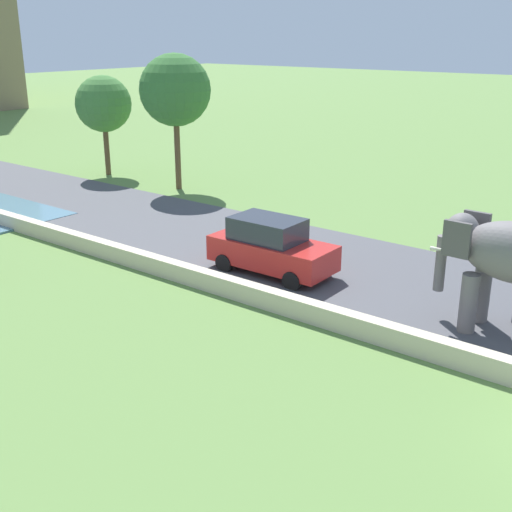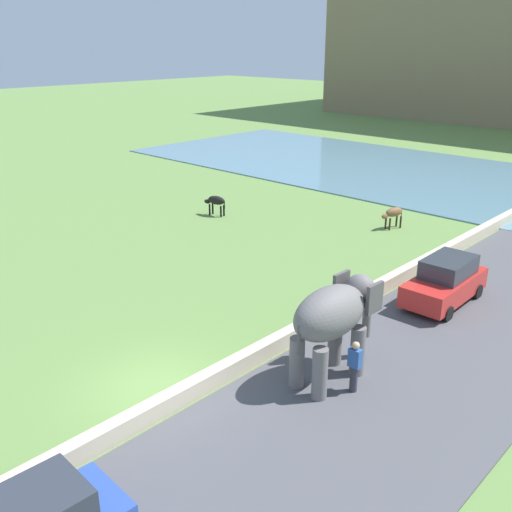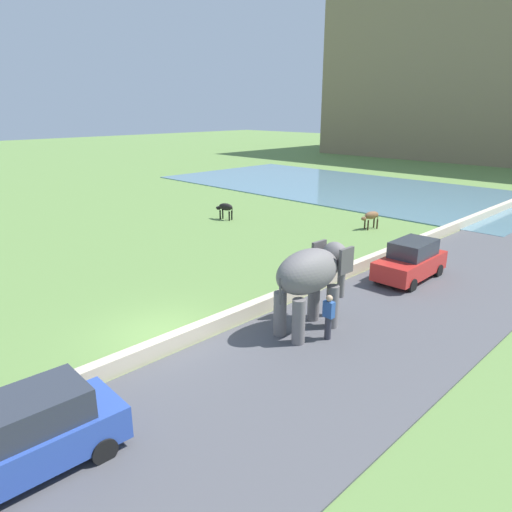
{
  "view_description": "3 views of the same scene",
  "coord_description": "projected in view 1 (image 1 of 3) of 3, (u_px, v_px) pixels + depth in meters",
  "views": [
    {
      "loc": [
        -12.01,
        -0.48,
        7.26
      ],
      "look_at": [
        -0.08,
        8.86,
        2.0
      ],
      "focal_mm": 45.41,
      "sensor_mm": 36.0,
      "label": 1
    },
    {
      "loc": [
        11.92,
        -8.42,
        9.43
      ],
      "look_at": [
        -2.19,
        6.57,
        1.69
      ],
      "focal_mm": 40.45,
      "sensor_mm": 36.0,
      "label": 2
    },
    {
      "loc": [
        12.64,
        -8.05,
        7.45
      ],
      "look_at": [
        -0.23,
        4.84,
        1.69
      ],
      "focal_mm": 32.98,
      "sensor_mm": 36.0,
      "label": 3
    }
  ],
  "objects": [
    {
      "name": "car_red",
      "position": [
        271.0,
        246.0,
        20.26
      ],
      "size": [
        1.85,
        4.03,
        1.8
      ],
      "color": "red",
      "rests_on": "ground"
    },
    {
      "name": "tree_near",
      "position": [
        175.0,
        90.0,
        30.11
      ],
      "size": [
        3.35,
        3.35,
        6.37
      ],
      "color": "brown",
      "rests_on": "ground"
    },
    {
      "name": "road_surface",
      "position": [
        121.0,
        215.0,
        26.95
      ],
      "size": [
        7.0,
        120.0,
        0.06
      ],
      "primitive_type": "cube",
      "color": "#4C4C51",
      "rests_on": "ground"
    },
    {
      "name": "elephant",
      "position": [
        507.0,
        259.0,
        15.73
      ],
      "size": [
        1.49,
        3.48,
        2.99
      ],
      "color": "slate",
      "rests_on": "ground"
    },
    {
      "name": "barrier_wall",
      "position": [
        75.0,
        240.0,
        22.88
      ],
      "size": [
        0.4,
        110.0,
        0.56
      ],
      "primitive_type": "cube",
      "color": "beige",
      "rests_on": "ground"
    },
    {
      "name": "tree_mid",
      "position": [
        103.0,
        104.0,
        33.57
      ],
      "size": [
        2.9,
        2.9,
        5.18
      ],
      "color": "brown",
      "rests_on": "ground"
    }
  ]
}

